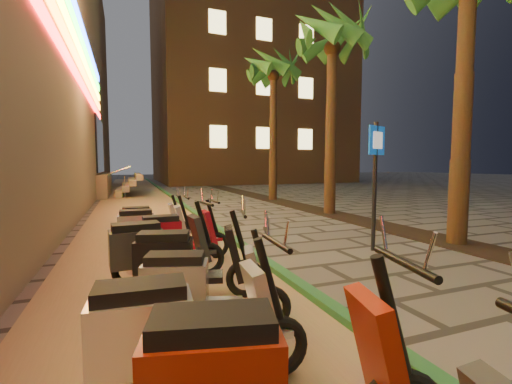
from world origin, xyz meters
name	(u,v)px	position (x,y,z in m)	size (l,w,h in m)	color
ground	(393,301)	(0.00, 0.00, 0.00)	(120.00, 120.00, 0.00)	#474442
parking_strip	(142,211)	(-2.60, 10.00, 0.01)	(3.40, 60.00, 0.01)	#8C7251
green_curb	(188,208)	(-0.90, 10.00, 0.05)	(0.18, 60.00, 0.10)	#225C30
planting_strip	(366,222)	(3.60, 5.00, 0.01)	(1.20, 40.00, 0.02)	black
apartment_block	(244,63)	(9.00, 32.00, 12.50)	(18.00, 16.06, 25.00)	brown
palm_c	(332,47)	(3.60, 7.00, 5.73)	(2.97, 3.02, 6.91)	#472D19
palm_d	(273,76)	(3.60, 12.00, 5.94)	(2.97, 3.02, 7.16)	#472D19
pedestrian_sign	(376,168)	(1.50, 2.17, 1.66)	(0.54, 0.23, 2.56)	black
scooter_2	(262,383)	(-2.46, -1.66, 0.53)	(1.75, 0.83, 1.23)	black
scooter_3	(178,331)	(-2.80, -0.85, 0.51)	(1.66, 0.58, 1.17)	black
scooter_4	(199,288)	(-2.46, 0.09, 0.47)	(1.52, 0.81, 1.08)	black
scooter_5	(184,262)	(-2.46, 0.98, 0.50)	(1.63, 0.81, 1.15)	black
scooter_6	(155,249)	(-2.76, 1.74, 0.52)	(1.69, 0.62, 1.19)	black
scooter_7	(175,236)	(-2.35, 2.72, 0.48)	(1.57, 0.55, 1.11)	black
scooter_8	(149,228)	(-2.72, 3.62, 0.49)	(1.58, 0.55, 1.12)	black
scooter_9	(147,222)	(-2.71, 4.52, 0.46)	(1.49, 0.52, 1.05)	black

